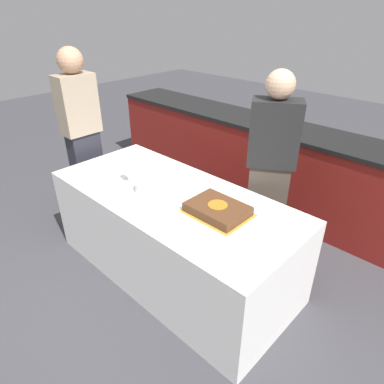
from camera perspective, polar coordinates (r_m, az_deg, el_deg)
The scene contains 10 objects.
ground_plane at distance 3.03m, azimuth -2.95°, elevation -12.72°, with size 14.00×14.00×0.00m, color #424247.
back_counter at distance 3.82m, azimuth 13.75°, elevation 4.14°, with size 4.40×0.58×0.92m.
dining_table at distance 2.80m, azimuth -3.15°, elevation -7.02°, with size 2.03×0.91×0.75m.
cake at distance 2.35m, azimuth 4.28°, elevation -2.88°, with size 0.44×0.33×0.07m.
plate_stack at distance 2.65m, azimuth -7.21°, elevation 0.98°, with size 0.21×0.21×0.07m.
wine_glass at distance 2.75m, azimuth -10.62°, elevation 3.87°, with size 0.06×0.06×0.18m.
side_plate_near_cake at distance 2.58m, azimuth 8.58°, elevation -0.85°, with size 0.20×0.20×0.00m.
utensil_pile at distance 2.45m, azimuth -9.84°, elevation -2.43°, with size 0.12×0.09×0.02m.
person_cutting_cake at distance 2.79m, azimuth 12.85°, elevation 3.44°, with size 0.42×0.37×1.62m.
person_seated_left at distance 3.46m, azimuth -17.80°, elevation 8.91°, with size 0.23×0.34×1.70m.
Camera 1 is at (1.67, -1.52, 2.03)m, focal length 32.00 mm.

